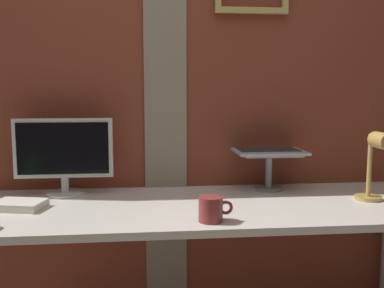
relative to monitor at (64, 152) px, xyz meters
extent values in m
cube|color=brown|center=(0.50, 0.18, 0.37)|extent=(3.26, 0.12, 2.61)
cube|color=gray|center=(0.48, 0.12, 0.37)|extent=(0.21, 0.01, 2.61)
cube|color=tan|center=(0.91, 0.10, 0.68)|extent=(0.36, 0.03, 0.03)
cube|color=silver|center=(0.59, -0.23, -0.22)|extent=(2.25, 0.71, 0.03)
cylinder|color=silver|center=(0.00, 0.00, -0.20)|extent=(0.18, 0.18, 0.01)
cylinder|color=silver|center=(0.00, 0.00, -0.16)|extent=(0.04, 0.04, 0.07)
cube|color=silver|center=(0.00, 0.00, 0.02)|extent=(0.45, 0.04, 0.28)
cube|color=black|center=(0.00, -0.02, 0.02)|extent=(0.42, 0.00, 0.24)
cylinder|color=gray|center=(0.98, 0.00, -0.20)|extent=(0.14, 0.14, 0.01)
cylinder|color=gray|center=(0.98, 0.00, -0.11)|extent=(0.03, 0.03, 0.16)
cube|color=gray|center=(0.98, 0.00, -0.02)|extent=(0.28, 0.22, 0.01)
cube|color=#ADB2B7|center=(0.98, 0.00, -0.01)|extent=(0.34, 0.25, 0.01)
cube|color=#2D2D30|center=(0.98, 0.02, 0.00)|extent=(0.30, 0.16, 0.00)
cube|color=#ADB2B7|center=(0.98, 0.15, 0.10)|extent=(0.34, 0.05, 0.21)
cube|color=black|center=(0.98, 0.14, 0.10)|extent=(0.31, 0.04, 0.18)
cylinder|color=tan|center=(1.38, -0.23, -0.20)|extent=(0.12, 0.12, 0.02)
cylinder|color=tan|center=(1.38, -0.23, -0.05)|extent=(0.02, 0.02, 0.28)
cylinder|color=tan|center=(1.38, -0.32, 0.07)|extent=(0.07, 0.11, 0.07)
cylinder|color=maroon|center=(0.62, -0.49, -0.16)|extent=(0.09, 0.09, 0.09)
torus|color=maroon|center=(0.68, -0.49, -0.15)|extent=(0.05, 0.01, 0.05)
cube|color=silver|center=(-0.14, -0.23, -0.19)|extent=(0.23, 0.18, 0.03)
camera|label=1|loc=(0.39, -2.04, 0.28)|focal=40.34mm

